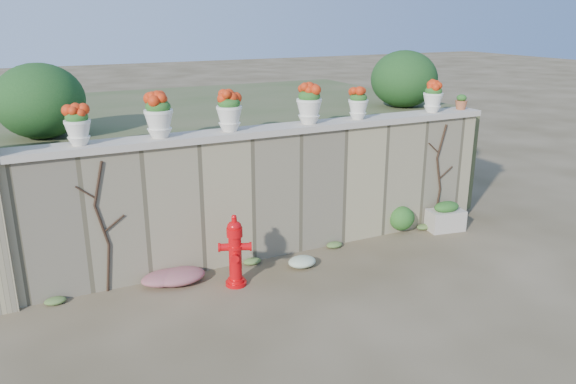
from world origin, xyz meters
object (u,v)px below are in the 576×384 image
planter_box (446,217)px  urn_pot_0 (77,125)px  fire_hydrant (235,251)px  terracotta_pot (461,103)px

planter_box → urn_pot_0: urn_pot_0 is taller
fire_hydrant → terracotta_pot: bearing=31.6°
fire_hydrant → terracotta_pot: (4.78, 0.85, 1.68)m
urn_pot_0 → terracotta_pot: bearing=-0.0°
planter_box → fire_hydrant: bearing=-165.2°
fire_hydrant → planter_box: size_ratio=1.53×
fire_hydrant → urn_pot_0: bearing=176.9°
urn_pot_0 → terracotta_pot: size_ratio=2.06×
urn_pot_0 → planter_box: bearing=-4.5°
planter_box → terracotta_pot: 2.11m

